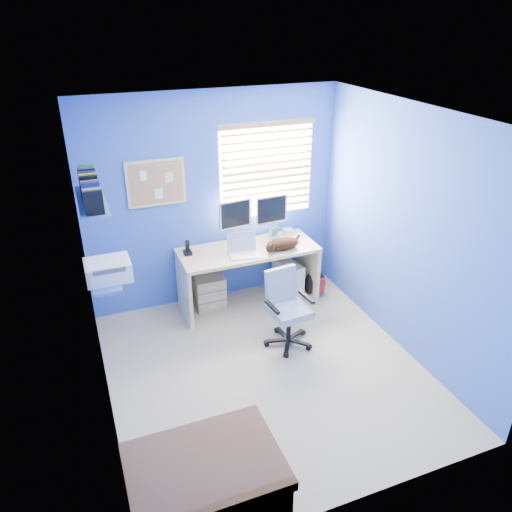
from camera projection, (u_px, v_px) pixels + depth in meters
name	position (u px, v px, depth m)	size (l,w,h in m)	color
floor	(266.00, 370.00, 4.99)	(3.00, 3.20, 0.00)	tan
ceiling	(269.00, 116.00, 3.88)	(3.00, 3.20, 0.00)	white
wall_back	(214.00, 201.00, 5.77)	(3.00, 0.01, 2.50)	blue
wall_front	(366.00, 367.00, 3.10)	(3.00, 0.01, 2.50)	blue
wall_left	(92.00, 290.00, 3.94)	(0.01, 3.20, 2.50)	blue
wall_right	(407.00, 234.00, 4.93)	(0.01, 3.20, 2.50)	blue
desk	(248.00, 276.00, 5.97)	(1.61, 0.65, 0.74)	tan
laptop	(244.00, 247.00, 5.59)	(0.33, 0.26, 0.22)	silver
monitor_left	(235.00, 222.00, 5.83)	(0.40, 0.12, 0.54)	silver
monitor_right	(271.00, 217.00, 5.97)	(0.40, 0.12, 0.54)	silver
phone	(187.00, 247.00, 5.63)	(0.09, 0.11, 0.17)	black
mug	(274.00, 232.00, 6.11)	(0.10, 0.09, 0.10)	#238566
cd_spindle	(287.00, 231.00, 6.16)	(0.13, 0.13, 0.07)	silver
cat	(283.00, 244.00, 5.76)	(0.38, 0.20, 0.14)	black
tower_pc	(288.00, 279.00, 6.21)	(0.19, 0.44, 0.45)	beige
drawer_boxes	(209.00, 291.00, 5.98)	(0.35, 0.28, 0.41)	tan
yellow_book	(284.00, 296.00, 6.05)	(0.03, 0.17, 0.24)	yellow
backpack	(315.00, 283.00, 6.23)	(0.28, 0.21, 0.33)	black
bed_corner	(206.00, 487.00, 3.50)	(1.01, 0.72, 0.49)	brown
office_chair	(287.00, 317.00, 5.29)	(0.52, 0.52, 0.83)	black
window_blinds	(267.00, 170.00, 5.82)	(1.15, 0.05, 1.10)	white
corkboard	(156.00, 183.00, 5.40)	(0.64, 0.02, 0.52)	tan
wall_shelves	(98.00, 231.00, 4.53)	(0.42, 0.90, 1.05)	#3E61B0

